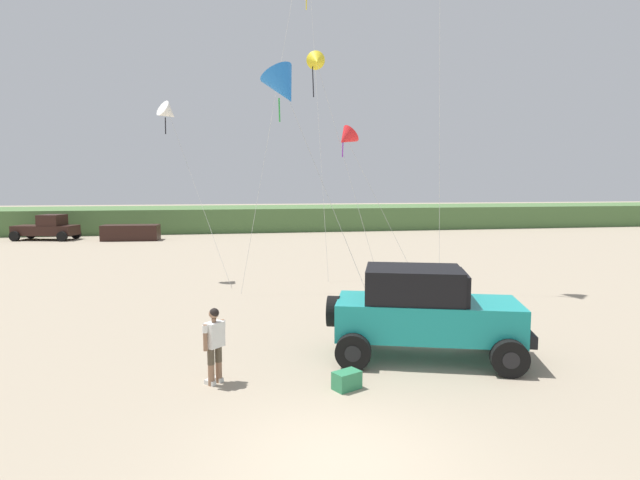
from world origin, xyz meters
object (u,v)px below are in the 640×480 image
Objects in this scene: distant_pickup at (47,228)px; kite_orange_streamer at (284,87)px; person_watching at (214,341)px; jeep at (424,311)px; distant_sedan at (131,233)px; kite_yellow_diamond at (316,62)px; kite_red_delta at (169,113)px; kite_pink_ribbon at (346,138)px; cooler_box at (347,380)px.

kite_orange_streamer reaches higher than distant_pickup.
person_watching is 34.98m from distant_pickup.
jeep is at bearing -64.75° from kite_orange_streamer.
jeep is at bearing -64.71° from distant_sedan.
kite_yellow_diamond is (2.15, 5.70, 2.21)m from kite_orange_streamer.
kite_red_delta reaches higher than person_watching.
distant_pickup is 28.81m from kite_pink_ribbon.
jeep is 0.62× the size of kite_red_delta.
kite_red_delta is (4.72, -17.67, 6.85)m from distant_sedan.
distant_sedan is at bearing 122.05° from kite_pink_ribbon.
distant_pickup is 0.48× the size of kite_yellow_diamond.
kite_orange_streamer is at bearing 70.50° from person_watching.
distant_sedan is 26.89m from kite_orange_streamer.
kite_yellow_diamond is (1.75, 13.07, 9.53)m from cooler_box.
kite_yellow_diamond is (11.21, -18.66, 9.12)m from distant_sedan.
distant_sedan is (-9.46, 31.73, 0.41)m from cooler_box.
kite_pink_ribbon is (1.12, -1.04, -3.42)m from kite_yellow_diamond.
jeep reaches higher than cooler_box.
kite_yellow_diamond reaches higher than distant_pickup.
distant_pickup is 1.17× the size of distant_sedan.
cooler_box is 16.52m from kite_red_delta.
kite_red_delta is at bearing 171.27° from kite_yellow_diamond.
cooler_box is (-2.34, -1.56, -1.01)m from jeep.
distant_pickup is 6.61m from distant_sedan.
kite_orange_streamer is (15.49, -25.85, 6.58)m from distant_pickup.
distant_pickup is at bearing 89.85° from cooler_box.
kite_yellow_diamond is (-0.59, 11.51, 8.52)m from jeep.
kite_yellow_diamond is at bearing 137.27° from kite_pink_ribbon.
kite_orange_streamer is 7.98m from kite_red_delta.
cooler_box is 10.40m from kite_orange_streamer.
jeep is 0.72× the size of kite_pink_ribbon.
jeep reaches higher than distant_pickup.
kite_pink_ribbon is at bearing 63.47° from person_watching.
distant_pickup is at bearing 119.93° from jeep.
jeep is at bearing -92.92° from kite_pink_ribbon.
distant_sedan is 0.61× the size of kite_pink_ribbon.
kite_red_delta is at bearing 98.66° from person_watching.
kite_red_delta is (-4.34, 6.69, -0.06)m from kite_orange_streamer.
cooler_box is at bearing -64.44° from distant_pickup.
cooler_box is 13.80m from kite_pink_ribbon.
distant_pickup is (-18.23, 31.66, -0.26)m from jeep.
kite_orange_streamer is (-0.40, 7.37, 7.32)m from cooler_box.
jeep is 1.19× the size of distant_sedan.
cooler_box is at bearing -146.33° from jeep.
kite_pink_ribbon reaches higher than distant_pickup.
kite_orange_streamer is 0.82× the size of kite_yellow_diamond.
kite_pink_ribbon reaches higher than cooler_box.
jeep is at bearing -60.48° from kite_red_delta.
cooler_box is 16.27m from kite_yellow_diamond.
kite_orange_streamer is at bearing 67.42° from cooler_box.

